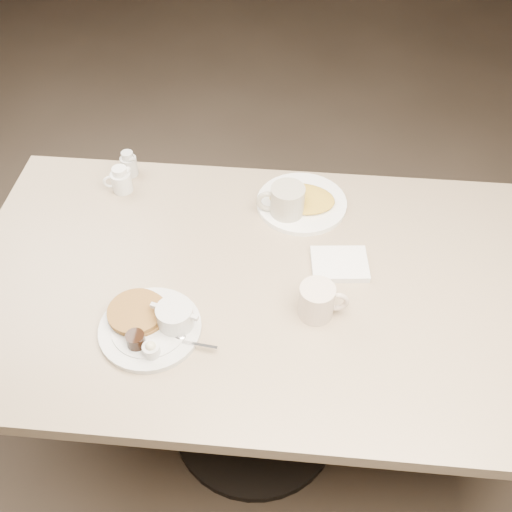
# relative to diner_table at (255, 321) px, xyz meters

# --- Properties ---
(room) EXTENTS (7.04, 8.04, 2.84)m
(room) POSITION_rel_diner_table_xyz_m (0.00, 0.00, 0.82)
(room) COLOR #4C3F33
(room) RESTS_ON ground
(diner_table) EXTENTS (1.50, 0.90, 0.75)m
(diner_table) POSITION_rel_diner_table_xyz_m (0.00, 0.00, 0.00)
(diner_table) COLOR tan
(diner_table) RESTS_ON ground
(main_plate) EXTENTS (0.32, 0.30, 0.07)m
(main_plate) POSITION_rel_diner_table_xyz_m (-0.23, -0.17, 0.19)
(main_plate) COLOR silver
(main_plate) RESTS_ON diner_table
(coffee_mug_near) EXTENTS (0.12, 0.09, 0.09)m
(coffee_mug_near) POSITION_rel_diner_table_xyz_m (0.16, -0.09, 0.22)
(coffee_mug_near) COLOR beige
(coffee_mug_near) RESTS_ON diner_table
(napkin) EXTENTS (0.16, 0.13, 0.02)m
(napkin) POSITION_rel_diner_table_xyz_m (0.21, 0.07, 0.18)
(napkin) COLOR white
(napkin) RESTS_ON diner_table
(coffee_mug_far) EXTENTS (0.14, 0.10, 0.10)m
(coffee_mug_far) POSITION_rel_diner_table_xyz_m (0.06, 0.25, 0.22)
(coffee_mug_far) COLOR #AFA997
(coffee_mug_far) RESTS_ON diner_table
(creamer_left) EXTENTS (0.09, 0.06, 0.08)m
(creamer_left) POSITION_rel_diner_table_xyz_m (-0.42, 0.32, 0.21)
(creamer_left) COLOR white
(creamer_left) RESTS_ON diner_table
(creamer_right) EXTENTS (0.06, 0.07, 0.08)m
(creamer_right) POSITION_rel_diner_table_xyz_m (-0.42, 0.39, 0.21)
(creamer_right) COLOR #B7B8B3
(creamer_right) RESTS_ON diner_table
(hash_plate) EXTENTS (0.28, 0.28, 0.04)m
(hash_plate) POSITION_rel_diner_table_xyz_m (0.11, 0.30, 0.18)
(hash_plate) COLOR white
(hash_plate) RESTS_ON diner_table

